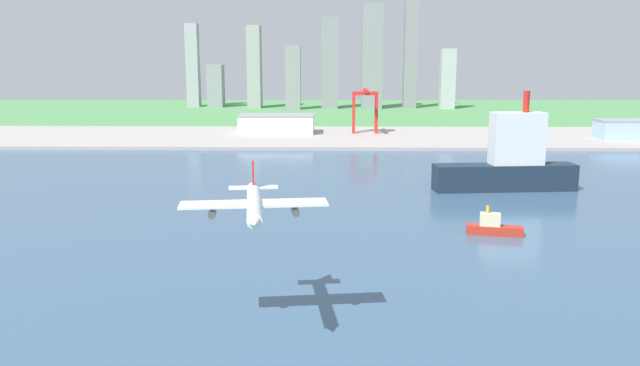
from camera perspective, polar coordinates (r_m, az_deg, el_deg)
name	(u,v)px	position (r m, az deg, el deg)	size (l,w,h in m)	color
ground_plane	(351,184)	(330.00, 2.82, -0.08)	(2400.00, 2400.00, 0.00)	#4D8C4F
water_bay	(355,211)	(271.41, 3.20, -2.52)	(840.00, 360.00, 0.15)	#385675
industrial_pier	(344,137)	(517.50, 2.20, 4.14)	(840.00, 140.00, 2.50)	#A19B96
airplane_landing	(254,203)	(144.76, -5.96, -1.84)	(34.45, 36.99, 10.59)	silver
cargo_ship	(509,162)	(324.72, 16.62, 1.78)	(70.78, 19.52, 48.60)	#192838
tugboat_small	(493,227)	(242.60, 15.28, -3.82)	(20.82, 8.64, 10.76)	#B22D1E
port_crane_red	(365,101)	(532.67, 4.08, 7.31)	(21.33, 38.40, 37.26)	red
warehouse_main	(277,124)	(536.09, -3.90, 5.34)	(62.83, 33.23, 15.48)	white
warehouse_annex	(623,129)	(547.69, 25.58, 4.38)	(39.41, 24.59, 15.13)	#99BCD1
distant_skyline	(323,65)	(840.62, 0.25, 10.56)	(353.74, 62.08, 148.20)	#9BA0A8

